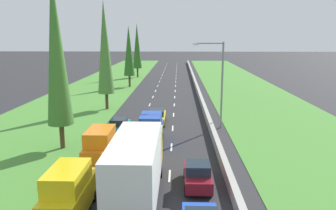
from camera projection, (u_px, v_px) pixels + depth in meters
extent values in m
plane|color=#28282B|center=(166.00, 88.00, 60.89)|extent=(300.00, 300.00, 0.00)
cube|color=#478433|center=(99.00, 88.00, 61.29)|extent=(14.00, 140.00, 0.04)
cube|color=#478433|center=(243.00, 89.00, 60.44)|extent=(14.00, 140.00, 0.04)
cube|color=#9E9B93|center=(196.00, 86.00, 60.63)|extent=(0.44, 120.00, 0.85)
cube|color=white|center=(120.00, 175.00, 22.81)|extent=(0.14, 2.00, 0.01)
cube|color=white|center=(132.00, 147.00, 28.68)|extent=(0.14, 2.00, 0.01)
cube|color=white|center=(140.00, 128.00, 34.55)|extent=(0.14, 2.00, 0.01)
cube|color=white|center=(145.00, 115.00, 40.41)|extent=(0.14, 2.00, 0.01)
cube|color=white|center=(150.00, 105.00, 46.28)|extent=(0.14, 2.00, 0.01)
cube|color=white|center=(153.00, 97.00, 52.15)|extent=(0.14, 2.00, 0.01)
cube|color=white|center=(156.00, 91.00, 58.01)|extent=(0.14, 2.00, 0.01)
cube|color=white|center=(158.00, 86.00, 63.88)|extent=(0.14, 2.00, 0.01)
cube|color=white|center=(159.00, 82.00, 69.75)|extent=(0.14, 2.00, 0.01)
cube|color=white|center=(161.00, 78.00, 75.62)|extent=(0.14, 2.00, 0.01)
cube|color=white|center=(162.00, 75.00, 81.48)|extent=(0.14, 2.00, 0.01)
cube|color=white|center=(163.00, 73.00, 87.35)|extent=(0.14, 2.00, 0.01)
cube|color=white|center=(164.00, 70.00, 93.22)|extent=(0.14, 2.00, 0.01)
cube|color=white|center=(165.00, 68.00, 99.08)|extent=(0.14, 2.00, 0.01)
cube|color=white|center=(166.00, 66.00, 104.95)|extent=(0.14, 2.00, 0.01)
cube|color=white|center=(167.00, 65.00, 110.82)|extent=(0.14, 2.00, 0.01)
cube|color=white|center=(167.00, 63.00, 116.68)|extent=(0.14, 2.00, 0.01)
cube|color=white|center=(170.00, 176.00, 22.70)|extent=(0.14, 2.00, 0.01)
cube|color=white|center=(171.00, 147.00, 28.57)|extent=(0.14, 2.00, 0.01)
cube|color=white|center=(173.00, 128.00, 34.44)|extent=(0.14, 2.00, 0.01)
cube|color=white|center=(174.00, 115.00, 40.30)|extent=(0.14, 2.00, 0.01)
cube|color=white|center=(174.00, 105.00, 46.17)|extent=(0.14, 2.00, 0.01)
cube|color=white|center=(175.00, 97.00, 52.04)|extent=(0.14, 2.00, 0.01)
cube|color=white|center=(175.00, 91.00, 57.90)|extent=(0.14, 2.00, 0.01)
cube|color=white|center=(175.00, 86.00, 63.77)|extent=(0.14, 2.00, 0.01)
cube|color=white|center=(176.00, 82.00, 69.64)|extent=(0.14, 2.00, 0.01)
cube|color=white|center=(176.00, 78.00, 75.50)|extent=(0.14, 2.00, 0.01)
cube|color=white|center=(176.00, 75.00, 81.37)|extent=(0.14, 2.00, 0.01)
cube|color=white|center=(176.00, 73.00, 87.24)|extent=(0.14, 2.00, 0.01)
cube|color=white|center=(176.00, 70.00, 93.11)|extent=(0.14, 2.00, 0.01)
cube|color=white|center=(177.00, 68.00, 98.97)|extent=(0.14, 2.00, 0.01)
cube|color=white|center=(177.00, 66.00, 104.84)|extent=(0.14, 2.00, 0.01)
cube|color=white|center=(177.00, 65.00, 110.71)|extent=(0.14, 2.00, 0.01)
cube|color=white|center=(177.00, 63.00, 116.57)|extent=(0.14, 2.00, 0.01)
cube|color=black|center=(138.00, 191.00, 19.16)|extent=(2.20, 9.40, 0.56)
cube|color=yellow|center=(144.00, 146.00, 22.36)|extent=(2.40, 2.20, 2.50)
cube|color=silver|center=(135.00, 168.00, 17.69)|extent=(2.44, 7.20, 3.30)
cylinder|color=black|center=(128.00, 173.00, 22.48)|extent=(0.22, 0.64, 0.64)
cylinder|color=black|center=(160.00, 173.00, 22.41)|extent=(0.22, 0.64, 0.64)
cube|color=#1E47B7|center=(151.00, 133.00, 29.19)|extent=(1.90, 4.90, 1.40)
cube|color=#1E47B7|center=(151.00, 121.00, 28.64)|extent=(1.80, 3.10, 1.10)
cylinder|color=black|center=(144.00, 136.00, 30.85)|extent=(0.22, 0.64, 0.64)
cylinder|color=black|center=(162.00, 136.00, 30.79)|extent=(0.22, 0.64, 0.64)
cylinder|color=black|center=(140.00, 146.00, 27.88)|extent=(0.22, 0.64, 0.64)
cylinder|color=black|center=(160.00, 146.00, 27.82)|extent=(0.22, 0.64, 0.64)
cube|color=yellow|center=(70.00, 197.00, 17.59)|extent=(1.90, 4.90, 1.40)
cube|color=yellow|center=(67.00, 178.00, 17.04)|extent=(1.80, 3.10, 1.10)
cylinder|color=black|center=(65.00, 195.00, 19.25)|extent=(0.22, 0.64, 0.64)
cylinder|color=black|center=(94.00, 196.00, 19.20)|extent=(0.22, 0.64, 0.64)
cube|color=yellow|center=(157.00, 118.00, 36.10)|extent=(1.76, 4.50, 0.72)
cube|color=#19232D|center=(157.00, 112.00, 35.82)|extent=(1.56, 1.90, 0.60)
cylinder|color=black|center=(151.00, 118.00, 37.56)|extent=(0.22, 0.64, 0.64)
cylinder|color=black|center=(165.00, 118.00, 37.51)|extent=(0.22, 0.64, 0.64)
cylinder|color=black|center=(149.00, 124.00, 34.84)|extent=(0.22, 0.64, 0.64)
cylinder|color=black|center=(164.00, 124.00, 34.79)|extent=(0.22, 0.64, 0.64)
cube|color=maroon|center=(197.00, 176.00, 20.98)|extent=(1.68, 3.90, 0.76)
cube|color=#19232D|center=(198.00, 168.00, 20.54)|extent=(1.52, 1.60, 0.64)
cylinder|color=black|center=(185.00, 174.00, 22.27)|extent=(0.22, 0.64, 0.64)
cylinder|color=black|center=(207.00, 174.00, 22.22)|extent=(0.22, 0.64, 0.64)
cylinder|color=black|center=(186.00, 190.00, 19.90)|extent=(0.22, 0.64, 0.64)
cylinder|color=black|center=(211.00, 191.00, 19.85)|extent=(0.22, 0.64, 0.64)
cube|color=orange|center=(102.00, 151.00, 24.71)|extent=(1.90, 4.90, 1.40)
cube|color=orange|center=(100.00, 136.00, 24.15)|extent=(1.80, 3.10, 1.10)
cylinder|color=black|center=(96.00, 152.00, 26.36)|extent=(0.22, 0.64, 0.64)
cylinder|color=black|center=(117.00, 153.00, 26.31)|extent=(0.22, 0.64, 0.64)
cylinder|color=black|center=(85.00, 167.00, 23.39)|extent=(0.22, 0.64, 0.64)
cylinder|color=black|center=(109.00, 168.00, 23.34)|extent=(0.22, 0.64, 0.64)
cube|color=teal|center=(120.00, 128.00, 32.01)|extent=(1.68, 3.90, 0.76)
cube|color=#19232D|center=(119.00, 122.00, 31.57)|extent=(1.52, 1.60, 0.64)
cylinder|color=black|center=(114.00, 128.00, 33.30)|extent=(0.22, 0.64, 0.64)
cylinder|color=black|center=(129.00, 128.00, 33.25)|extent=(0.22, 0.64, 0.64)
cylinder|color=black|center=(109.00, 135.00, 30.93)|extent=(0.22, 0.64, 0.64)
cylinder|color=black|center=(125.00, 135.00, 30.88)|extent=(0.22, 0.64, 0.64)
cylinder|color=#4C3823|center=(62.00, 136.00, 28.10)|extent=(0.41, 0.41, 2.20)
cone|color=#3D752D|center=(56.00, 49.00, 26.56)|extent=(2.17, 2.17, 12.69)
cylinder|color=#4C3823|center=(107.00, 101.00, 43.24)|extent=(0.41, 0.41, 2.20)
cone|color=#4C7F38|center=(105.00, 47.00, 41.78)|extent=(2.15, 2.15, 11.94)
cylinder|color=#4C3823|center=(130.00, 81.00, 62.49)|extent=(0.40, 0.40, 2.20)
cone|color=#2D6623|center=(129.00, 51.00, 61.29)|extent=(2.09, 2.09, 9.39)
cylinder|color=#4C3823|center=(138.00, 73.00, 76.99)|extent=(0.40, 0.40, 2.20)
cone|color=#2D6623|center=(137.00, 46.00, 75.71)|extent=(2.11, 2.11, 10.25)
cylinder|color=gray|center=(222.00, 86.00, 33.77)|extent=(0.20, 0.20, 9.00)
cylinder|color=gray|center=(210.00, 43.00, 32.91)|extent=(2.80, 0.12, 0.12)
cube|color=silver|center=(196.00, 44.00, 32.97)|extent=(0.60, 0.28, 0.20)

